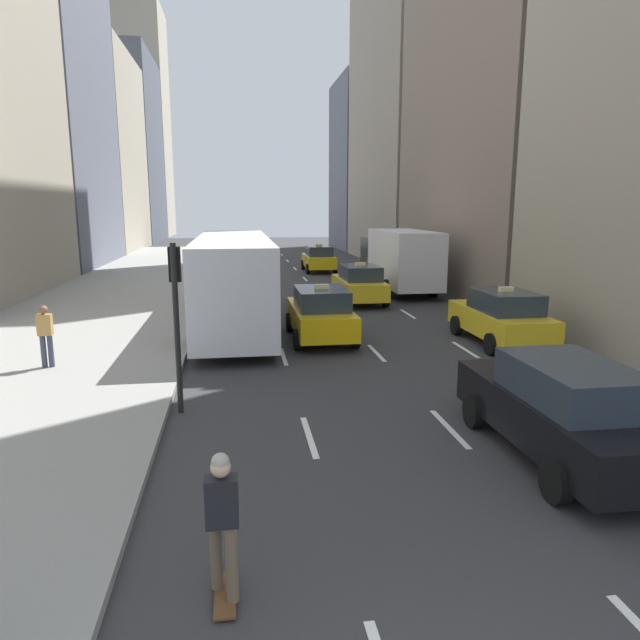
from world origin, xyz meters
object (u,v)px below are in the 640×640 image
at_px(pedestrian_far_walking, 45,333).
at_px(taxi_third, 319,259).
at_px(skateboarder, 222,520).
at_px(taxi_fourth, 359,284).
at_px(box_truck, 399,258).
at_px(city_bus, 233,278).
at_px(sedan_black_near, 562,409).
at_px(taxi_lead, 501,317).
at_px(taxi_second, 321,313).
at_px(traffic_light_pole, 176,300).

bearing_deg(pedestrian_far_walking, taxi_third, 65.12).
bearing_deg(pedestrian_far_walking, skateboarder, -63.75).
bearing_deg(taxi_fourth, box_truck, 50.47).
relative_size(taxi_fourth, city_bus, 0.38).
bearing_deg(sedan_black_near, taxi_third, 90.00).
bearing_deg(taxi_lead, box_truck, 90.00).
distance_m(taxi_second, taxi_fourth, 7.51).
height_order(taxi_fourth, skateboarder, taxi_fourth).
bearing_deg(sedan_black_near, city_bus, 114.72).
height_order(taxi_lead, box_truck, box_truck).
xyz_separation_m(taxi_fourth, pedestrian_far_walking, (-10.49, -9.69, 0.19)).
bearing_deg(taxi_lead, pedestrian_far_walking, -174.46).
relative_size(sedan_black_near, pedestrian_far_walking, 2.92).
distance_m(taxi_second, sedan_black_near, 9.96).
xyz_separation_m(taxi_lead, skateboarder, (-8.51, -10.98, 0.08)).
xyz_separation_m(taxi_lead, taxi_third, (-2.80, 21.33, 0.00)).
distance_m(taxi_lead, city_bus, 9.39).
xyz_separation_m(taxi_second, taxi_third, (2.80, 19.90, 0.00)).
height_order(taxi_third, skateboarder, taxi_third).
relative_size(sedan_black_near, box_truck, 0.57).
height_order(city_bus, skateboarder, city_bus).
distance_m(city_bus, pedestrian_far_walking, 7.28).
bearing_deg(traffic_light_pole, pedestrian_far_walking, 137.13).
xyz_separation_m(box_truck, skateboarder, (-8.51, -22.77, -0.75)).
height_order(sedan_black_near, box_truck, box_truck).
distance_m(taxi_second, box_truck, 11.81).
relative_size(taxi_fourth, traffic_light_pole, 1.22).
height_order(taxi_fourth, box_truck, box_truck).
height_order(sedan_black_near, pedestrian_far_walking, pedestrian_far_walking).
relative_size(taxi_second, city_bus, 0.38).
bearing_deg(city_bus, traffic_light_pole, -97.35).
relative_size(skateboarder, pedestrian_far_walking, 1.06).
height_order(sedan_black_near, city_bus, city_bus).
bearing_deg(sedan_black_near, traffic_light_pole, 153.49).
bearing_deg(skateboarder, taxi_second, 76.80).
bearing_deg(taxi_third, box_truck, -73.65).
relative_size(taxi_lead, taxi_fourth, 1.00).
xyz_separation_m(taxi_third, skateboarder, (-5.71, -32.32, 0.08)).
xyz_separation_m(taxi_lead, taxi_second, (-5.60, 1.43, 0.00)).
height_order(box_truck, traffic_light_pole, traffic_light_pole).
relative_size(sedan_black_near, city_bus, 0.41).
bearing_deg(traffic_light_pole, sedan_black_near, -26.51).
bearing_deg(taxi_lead, traffic_light_pole, -153.49).
bearing_deg(taxi_third, traffic_light_pole, -104.50).
bearing_deg(pedestrian_far_walking, taxi_fourth, 42.71).
bearing_deg(box_truck, traffic_light_pole, -119.98).
bearing_deg(sedan_black_near, taxi_fourth, 90.00).
xyz_separation_m(city_bus, traffic_light_pole, (-1.14, -8.82, 0.62)).
bearing_deg(box_truck, city_bus, -137.42).
xyz_separation_m(taxi_third, pedestrian_far_walking, (-10.49, -22.62, 0.19)).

